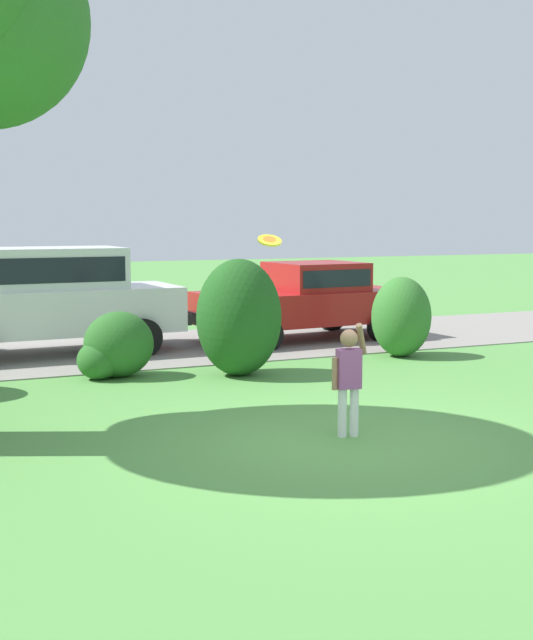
{
  "coord_description": "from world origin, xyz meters",
  "views": [
    {
      "loc": [
        -4.3,
        -7.8,
        2.41
      ],
      "look_at": [
        0.11,
        2.19,
        1.1
      ],
      "focal_mm": 47.04,
      "sensor_mm": 36.0,
      "label": 1
    }
  ],
  "objects_px": {
    "child_thrower": "(349,373)",
    "frisbee": "(270,240)",
    "parked_sedan": "(306,298)",
    "parked_suv": "(51,295)"
  },
  "relations": [
    {
      "from": "child_thrower",
      "to": "frisbee",
      "type": "bearing_deg",
      "value": 124.14
    },
    {
      "from": "parked_suv",
      "to": "child_thrower",
      "type": "xyz_separation_m",
      "value": [
        2.03,
        -7.2,
        -0.36
      ]
    },
    {
      "from": "parked_suv",
      "to": "child_thrower",
      "type": "bearing_deg",
      "value": -74.23
    },
    {
      "from": "parked_sedan",
      "to": "parked_suv",
      "type": "height_order",
      "value": "parked_suv"
    },
    {
      "from": "parked_suv",
      "to": "frisbee",
      "type": "bearing_deg",
      "value": -77.1
    },
    {
      "from": "parked_suv",
      "to": "frisbee",
      "type": "xyz_separation_m",
      "value": [
        1.45,
        -6.34,
        1.1
      ]
    },
    {
      "from": "parked_sedan",
      "to": "child_thrower",
      "type": "relative_size",
      "value": 3.51
    },
    {
      "from": "parked_sedan",
      "to": "parked_suv",
      "type": "xyz_separation_m",
      "value": [
        -5.01,
        0.17,
        0.23
      ]
    },
    {
      "from": "child_thrower",
      "to": "frisbee",
      "type": "distance_m",
      "value": 1.79
    },
    {
      "from": "parked_suv",
      "to": "parked_sedan",
      "type": "bearing_deg",
      "value": -1.92
    }
  ]
}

